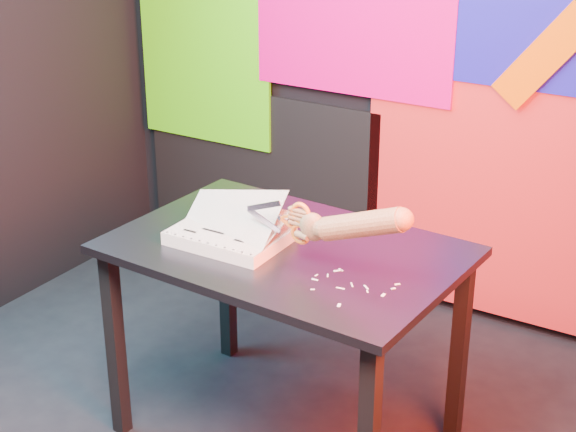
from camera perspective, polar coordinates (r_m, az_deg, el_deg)
The scene contains 7 objects.
room at distance 2.53m, azimuth -6.15°, elevation 8.49°, with size 3.01×3.01×2.71m.
backdrop at distance 3.83m, azimuth 8.28°, elevation 7.32°, with size 2.88×0.05×2.08m.
work_table at distance 2.95m, azimuth -0.13°, elevation -3.67°, with size 1.17×0.81×0.75m.
printout_stack at distance 2.94m, azimuth -3.79°, elevation -1.24°, with size 0.39×0.28×0.19m.
scissors at distance 2.75m, azimuth 0.53°, elevation -0.41°, with size 0.25×0.03×0.14m.
hand_forearm at distance 2.63m, azimuth 4.26°, elevation -0.56°, with size 0.42×0.10×0.18m.
paper_clippings at distance 2.67m, azimuth 4.11°, elevation -4.46°, with size 0.25×0.23×0.00m.
Camera 1 is at (1.50, -1.94, 1.98)m, focal length 55.00 mm.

